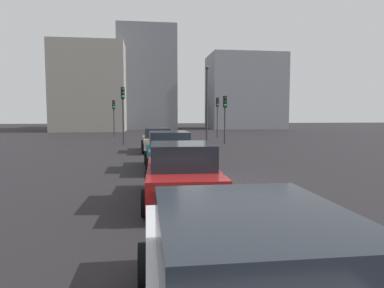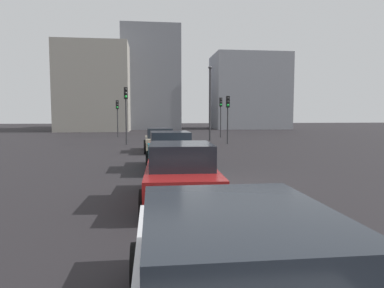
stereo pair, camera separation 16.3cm
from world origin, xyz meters
name	(u,v)px [view 2 (the right image)]	position (x,y,z in m)	size (l,w,h in m)	color
ground_plane	(220,185)	(0.00, 0.00, -0.10)	(160.00, 160.00, 0.20)	black
car_beige_right_lead	(159,140)	(10.49, 1.77, 0.72)	(4.39, 2.03, 1.48)	tan
car_teal_right_second	(170,151)	(3.26, 1.54, 0.77)	(4.33, 2.10, 1.62)	#19606B
car_red_right_third	(180,174)	(-2.50, 1.59, 0.77)	(4.48, 2.16, 1.60)	maroon
car_white_right_fourth	(233,288)	(-8.71, 1.66, 0.75)	(4.76, 2.08, 1.54)	silver
traffic_light_near_left	(117,111)	(25.06, 5.63, 2.74)	(0.32, 0.28, 3.79)	#2D2D30
traffic_light_near_right	(221,109)	(23.32, -4.85, 2.91)	(0.32, 0.30, 4.04)	#2D2D30
traffic_light_far_left	(126,104)	(15.71, 4.16, 3.17)	(0.32, 0.30, 4.42)	#2D2D30
traffic_light_far_right	(228,109)	(15.41, -3.78, 2.73)	(0.33, 0.30, 3.79)	#2D2D30
street_lamp_kerbside	(210,97)	(19.06, -2.99, 3.93)	(0.56, 0.36, 6.58)	#2D2D30
building_facade_left	(249,92)	(44.86, -14.00, 6.00)	(8.66, 11.86, 12.01)	gray
building_facade_center	(151,81)	(49.08, 2.00, 7.96)	(15.58, 9.02, 15.92)	slate
building_facade_right	(98,90)	(42.74, 10.00, 6.05)	(15.07, 9.75, 12.10)	gray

